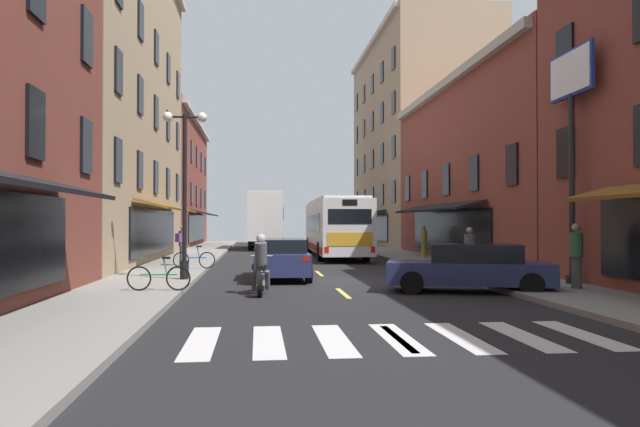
{
  "coord_description": "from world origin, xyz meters",
  "views": [
    {
      "loc": [
        -2.38,
        -19.98,
        1.97
      ],
      "look_at": [
        1.06,
        12.79,
        2.47
      ],
      "focal_mm": 33.47,
      "sensor_mm": 36.0,
      "label": 1
    }
  ],
  "objects": [
    {
      "name": "sidewalk_left",
      "position": [
        -5.9,
        0.0,
        0.07
      ],
      "size": [
        3.0,
        80.0,
        0.14
      ],
      "primitive_type": "cube",
      "color": "gray",
      "rests_on": "ground"
    },
    {
      "name": "bicycle_near",
      "position": [
        -4.89,
        4.22,
        0.5
      ],
      "size": [
        1.7,
        0.48,
        0.91
      ],
      "color": "black",
      "rests_on": "sidewalk_left"
    },
    {
      "name": "sedan_far",
      "position": [
        3.63,
        -3.62,
        0.69
      ],
      "size": [
        4.86,
        2.95,
        1.36
      ],
      "color": "navy",
      "rests_on": "ground"
    },
    {
      "name": "storefront_row_right",
      "position": [
        11.38,
        3.73,
        6.5
      ],
      "size": [
        9.44,
        79.9,
        17.54
      ],
      "color": "brown",
      "rests_on": "ground"
    },
    {
      "name": "box_truck",
      "position": [
        -1.71,
        24.17,
        2.15
      ],
      "size": [
        2.72,
        8.22,
        4.19
      ],
      "color": "#B21E19",
      "rests_on": "ground"
    },
    {
      "name": "sedan_near",
      "position": [
        -1.55,
        0.96,
        0.72
      ],
      "size": [
        2.0,
        4.7,
        1.4
      ],
      "color": "navy",
      "rests_on": "ground"
    },
    {
      "name": "pedestrian_rear",
      "position": [
        5.03,
        0.3,
        0.99
      ],
      "size": [
        0.36,
        0.36,
        1.67
      ],
      "rotation": [
        0.0,
        0.0,
        0.3
      ],
      "color": "maroon",
      "rests_on": "sidewalk_right"
    },
    {
      "name": "transit_bus",
      "position": [
        2.04,
        13.88,
        1.72
      ],
      "size": [
        2.8,
        12.48,
        3.28
      ],
      "color": "silver",
      "rests_on": "ground"
    },
    {
      "name": "pedestrian_mid",
      "position": [
        6.53,
        11.32,
        0.98
      ],
      "size": [
        0.36,
        0.36,
        1.65
      ],
      "rotation": [
        0.0,
        0.0,
        3.8
      ],
      "color": "#B29947",
      "rests_on": "sidewalk_right"
    },
    {
      "name": "sidewalk_right",
      "position": [
        5.9,
        0.0,
        0.07
      ],
      "size": [
        3.0,
        80.0,
        0.14
      ],
      "primitive_type": "cube",
      "color": "gray",
      "rests_on": "ground"
    },
    {
      "name": "crosswalk_near",
      "position": [
        0.0,
        -10.0,
        0.0
      ],
      "size": [
        7.1,
        2.8,
        0.01
      ],
      "color": "silver",
      "rests_on": "ground"
    },
    {
      "name": "lane_centre_dashes",
      "position": [
        0.0,
        -0.25,
        0.0
      ],
      "size": [
        0.14,
        73.9,
        0.01
      ],
      "color": "#DBCC4C",
      "rests_on": "ground"
    },
    {
      "name": "street_lamp_twin",
      "position": [
        -4.73,
        -0.32,
        3.14
      ],
      "size": [
        1.42,
        0.32,
        5.42
      ],
      "color": "black",
      "rests_on": "sidewalk_left"
    },
    {
      "name": "pedestrian_far",
      "position": [
        6.46,
        -4.22,
        1.08
      ],
      "size": [
        0.36,
        0.36,
        1.81
      ],
      "rotation": [
        0.0,
        0.0,
        5.92
      ],
      "color": "#4C4C51",
      "rests_on": "sidewalk_right"
    },
    {
      "name": "ground_plane",
      "position": [
        0.0,
        0.0,
        -0.05
      ],
      "size": [
        34.8,
        80.0,
        0.1
      ],
      "primitive_type": "cube",
      "color": "black"
    },
    {
      "name": "sedan_mid",
      "position": [
        -1.58,
        33.06,
        0.72
      ],
      "size": [
        2.05,
        4.61,
        1.43
      ],
      "color": "silver",
      "rests_on": "ground"
    },
    {
      "name": "bicycle_mid",
      "position": [
        -5.02,
        -3.55,
        0.5
      ],
      "size": [
        1.71,
        0.48,
        0.91
      ],
      "color": "black",
      "rests_on": "sidewalk_left"
    },
    {
      "name": "motorcycle_rider",
      "position": [
        -2.28,
        -3.47,
        0.71
      ],
      "size": [
        0.62,
        2.07,
        1.66
      ],
      "color": "black",
      "rests_on": "ground"
    },
    {
      "name": "pedestrian_near",
      "position": [
        -5.56,
        5.89,
        1.05
      ],
      "size": [
        0.49,
        0.51,
        1.73
      ],
      "rotation": [
        0.0,
        0.0,
        5.57
      ],
      "color": "#4C4C51",
      "rests_on": "sidewalk_left"
    },
    {
      "name": "billboard_sign",
      "position": [
        7.05,
        -2.94,
        5.36
      ],
      "size": [
        0.4,
        2.39,
        7.06
      ],
      "color": "black",
      "rests_on": "sidewalk_right"
    }
  ]
}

